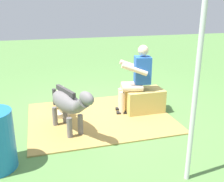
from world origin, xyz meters
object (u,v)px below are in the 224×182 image
person_seated (136,76)px  hay_bale (144,101)px  pony_lying (63,100)px  pony_standing (69,103)px  soda_bottle (160,97)px  tent_pole_left (196,84)px

person_seated → hay_bale: bearing=172.1°
pony_lying → pony_standing: bearing=90.0°
person_seated → pony_lying: 1.61m
person_seated → pony_standing: (1.39, 0.52, -0.22)m
pony_lying → hay_bale: bearing=158.0°
person_seated → pony_standing: bearing=20.6°
pony_lying → soda_bottle: pony_lying is taller
person_seated → pony_lying: person_seated is taller
hay_bale → soda_bottle: 0.67m
tent_pole_left → hay_bale: bearing=-97.9°
hay_bale → soda_bottle: size_ratio=2.57×
person_seated → tent_pole_left: bearing=86.4°
hay_bale → tent_pole_left: (0.30, 2.16, 1.00)m
pony_standing → pony_lying: size_ratio=0.96×
pony_standing → tent_pole_left: 2.19m
pony_standing → soda_bottle: size_ratio=4.38×
hay_bale → pony_standing: bearing=17.8°
soda_bottle → hay_bale: bearing=33.7°
pony_lying → tent_pole_left: size_ratio=0.54×
person_seated → pony_standing: size_ratio=1.05×
hay_bale → tent_pole_left: tent_pole_left is taller
pony_lying → soda_bottle: bearing=172.9°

